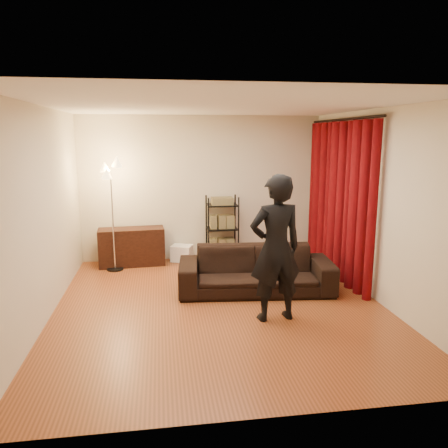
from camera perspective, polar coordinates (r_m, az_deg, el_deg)
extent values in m
plane|color=brown|center=(6.18, -0.52, -10.63)|extent=(5.00, 5.00, 0.00)
plane|color=white|center=(5.74, -0.57, 15.22)|extent=(5.00, 5.00, 0.00)
plane|color=beige|center=(8.27, -2.92, 4.66)|extent=(5.00, 0.00, 5.00)
plane|color=beige|center=(3.41, 5.23, -5.14)|extent=(5.00, 0.00, 5.00)
plane|color=beige|center=(5.94, -22.59, 1.15)|extent=(0.00, 5.00, 5.00)
plane|color=beige|center=(6.50, 19.51, 2.19)|extent=(0.00, 5.00, 5.00)
cylinder|color=black|center=(7.41, 15.33, 13.04)|extent=(0.04, 2.65, 0.04)
imported|color=black|center=(6.64, 4.16, -6.00)|extent=(2.37, 1.10, 0.67)
imported|color=black|center=(5.51, 6.75, -3.20)|extent=(0.74, 0.54, 1.87)
cube|color=black|center=(8.13, -11.95, -2.92)|extent=(1.20, 0.52, 0.68)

